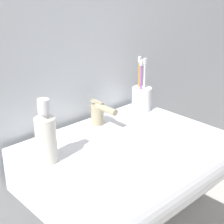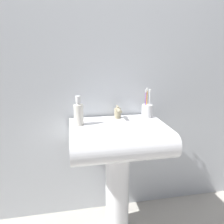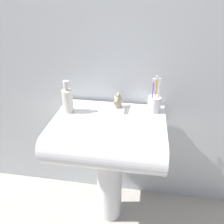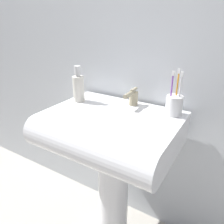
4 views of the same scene
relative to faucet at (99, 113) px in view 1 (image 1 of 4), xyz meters
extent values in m
cube|color=white|center=(-0.03, -0.13, -0.12)|extent=(0.61, 0.40, 0.15)
cylinder|color=white|center=(-0.03, -0.33, -0.12)|extent=(0.61, 0.15, 0.15)
cylinder|color=tan|center=(0.00, 0.01, -0.01)|extent=(0.05, 0.05, 0.07)
cylinder|color=tan|center=(0.00, -0.04, 0.02)|extent=(0.02, 0.09, 0.02)
cube|color=tan|center=(0.00, 0.01, 0.04)|extent=(0.01, 0.06, 0.01)
cylinder|color=white|center=(0.21, -0.01, 0.00)|extent=(0.07, 0.07, 0.09)
cylinder|color=purple|center=(0.19, -0.01, 0.05)|extent=(0.01, 0.01, 0.17)
cube|color=white|center=(0.19, -0.01, 0.15)|extent=(0.01, 0.01, 0.02)
cylinder|color=white|center=(0.23, 0.00, 0.05)|extent=(0.01, 0.01, 0.16)
cube|color=white|center=(0.23, 0.00, 0.14)|extent=(0.01, 0.01, 0.02)
cylinder|color=orange|center=(0.21, 0.01, 0.06)|extent=(0.01, 0.01, 0.17)
cube|color=white|center=(0.21, 0.01, 0.15)|extent=(0.01, 0.01, 0.02)
cylinder|color=silver|center=(-0.27, -0.09, 0.02)|extent=(0.06, 0.06, 0.13)
cylinder|color=silver|center=(-0.27, -0.09, 0.10)|extent=(0.02, 0.02, 0.01)
cylinder|color=silver|center=(-0.27, -0.09, 0.12)|extent=(0.03, 0.03, 0.04)
camera|label=1|loc=(-0.71, -0.82, 0.45)|focal=55.00mm
camera|label=2|loc=(-0.31, -1.41, 0.40)|focal=35.00mm
camera|label=3|loc=(0.14, -1.12, 0.57)|focal=35.00mm
camera|label=4|loc=(0.45, -0.92, 0.36)|focal=35.00mm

